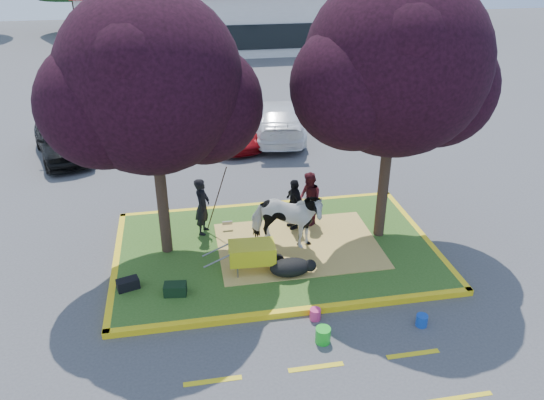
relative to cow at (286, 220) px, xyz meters
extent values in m
plane|color=#424244|center=(-0.26, 0.00, -0.96)|extent=(90.00, 90.00, 0.00)
cube|color=#2F571B|center=(-0.26, 0.00, -0.89)|extent=(8.00, 5.00, 0.15)
cube|color=yellow|center=(-0.26, -2.58, -0.89)|extent=(8.30, 0.16, 0.15)
cube|color=yellow|center=(-0.26, 2.58, -0.89)|extent=(8.30, 0.16, 0.15)
cube|color=yellow|center=(-4.34, 0.00, -0.89)|extent=(0.16, 5.30, 0.15)
cube|color=yellow|center=(3.82, 0.00, -0.89)|extent=(0.16, 5.30, 0.15)
cube|color=#E4C25E|center=(0.34, 0.00, -0.81)|extent=(4.20, 3.00, 0.01)
cylinder|color=black|center=(-3.06, 0.40, 0.95)|extent=(0.28, 0.28, 3.53)
sphere|color=black|center=(-3.06, 0.40, 3.60)|extent=(4.20, 4.20, 4.20)
sphere|color=black|center=(-1.91, 0.60, 2.97)|extent=(2.86, 2.86, 2.86)
sphere|color=black|center=(-4.11, 0.10, 3.22)|extent=(2.86, 2.86, 2.86)
cylinder|color=black|center=(2.64, 0.20, 1.04)|extent=(0.28, 0.28, 3.70)
sphere|color=black|center=(2.64, 0.20, 3.81)|extent=(4.40, 4.40, 4.40)
sphere|color=black|center=(3.85, 0.40, 3.15)|extent=(2.99, 2.99, 2.99)
sphere|color=black|center=(1.54, -0.10, 3.41)|extent=(2.99, 2.99, 2.99)
cube|color=yellow|center=(-2.26, -4.20, -0.96)|extent=(1.10, 0.12, 0.01)
cube|color=yellow|center=(-0.26, -4.20, -0.96)|extent=(1.10, 0.12, 0.01)
cube|color=yellow|center=(1.74, -4.20, -0.96)|extent=(1.10, 0.12, 0.01)
cube|color=silver|center=(1.74, 28.00, 1.04)|extent=(20.00, 8.00, 4.00)
cube|color=black|center=(1.74, 23.95, 0.44)|extent=(19.00, 0.10, 1.60)
cylinder|color=black|center=(-10.26, 37.00, 1.00)|extent=(0.44, 0.44, 3.92)
cylinder|color=black|center=(-2.26, 38.50, 0.58)|extent=(0.44, 0.44, 3.08)
cylinder|color=black|center=(5.74, 37.50, 0.86)|extent=(0.44, 0.44, 3.64)
cylinder|color=black|center=(13.74, 38.00, 0.79)|extent=(0.44, 0.44, 3.50)
cylinder|color=black|center=(21.74, 37.00, 0.65)|extent=(0.44, 0.44, 3.22)
imported|color=silver|center=(0.00, 0.00, 0.00)|extent=(2.11, 1.53, 1.62)
ellipsoid|color=black|center=(-0.15, -1.28, -0.60)|extent=(1.07, 0.71, 0.43)
imported|color=black|center=(-2.06, 1.15, -0.01)|extent=(0.56, 0.68, 1.60)
imported|color=#4F161D|center=(0.89, 1.11, -0.04)|extent=(0.68, 0.82, 1.54)
imported|color=black|center=(0.43, 0.98, -0.08)|extent=(0.55, 0.91, 1.46)
cylinder|color=black|center=(-0.42, -0.94, -0.61)|extent=(0.40, 0.10, 0.40)
cylinder|color=slate|center=(-1.41, -1.18, -0.67)|extent=(0.04, 0.04, 0.29)
cylinder|color=slate|center=(-1.41, -0.70, -0.67)|extent=(0.04, 0.04, 0.29)
cube|color=gold|center=(-1.03, -0.94, -0.28)|extent=(1.13, 0.71, 0.44)
cylinder|color=slate|center=(-1.85, -1.18, -0.26)|extent=(0.72, 0.07, 0.36)
cylinder|color=slate|center=(-1.85, -0.70, -0.26)|extent=(0.72, 0.07, 0.36)
cube|color=black|center=(-3.96, -1.15, -0.68)|extent=(0.56, 0.41, 0.25)
cube|color=black|center=(-2.89, -1.56, -0.68)|extent=(0.54, 0.37, 0.27)
cylinder|color=green|center=(0.05, -3.53, -0.79)|extent=(0.39, 0.39, 0.34)
cylinder|color=#DC3171|center=(0.08, -2.80, -0.83)|extent=(0.28, 0.28, 0.26)
cylinder|color=#1646B5|center=(2.27, -3.41, -0.83)|extent=(0.31, 0.31, 0.27)
imported|color=black|center=(-6.84, 8.03, -0.24)|extent=(2.90, 4.57, 1.45)
imported|color=#92969A|center=(-3.97, 9.16, -0.31)|extent=(2.10, 4.16, 1.31)
imported|color=maroon|center=(-0.53, 8.43, -0.37)|extent=(2.64, 4.52, 1.18)
imported|color=white|center=(1.47, 8.78, -0.22)|extent=(2.71, 5.31, 1.48)
imported|color=#56595D|center=(4.74, 9.00, -0.37)|extent=(1.74, 3.72, 1.18)
camera|label=1|loc=(-2.48, -11.63, 6.56)|focal=35.00mm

